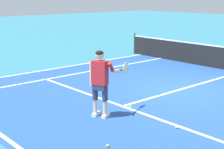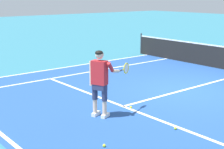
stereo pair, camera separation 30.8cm
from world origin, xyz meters
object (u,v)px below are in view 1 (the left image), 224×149
tennis_player (101,79)px  tennis_ball_mid_court (108,146)px  tennis_ball_near_feet (177,127)px  tennis_ball_by_baseline (130,107)px

tennis_player → tennis_ball_mid_court: (1.47, -1.03, -0.96)m
tennis_player → tennis_ball_near_feet: (1.78, 0.82, -0.96)m
tennis_player → tennis_ball_mid_court: 2.03m
tennis_player → tennis_ball_mid_court: bearing=-35.0°
tennis_ball_by_baseline → tennis_ball_mid_court: (1.45, -2.05, 0.00)m
tennis_ball_near_feet → tennis_ball_by_baseline: size_ratio=1.00×
tennis_ball_near_feet → tennis_ball_mid_court: bearing=-99.6°
tennis_player → tennis_ball_near_feet: bearing=24.7°
tennis_ball_mid_court → tennis_player: bearing=145.0°
tennis_ball_mid_court → tennis_ball_by_baseline: bearing=125.3°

